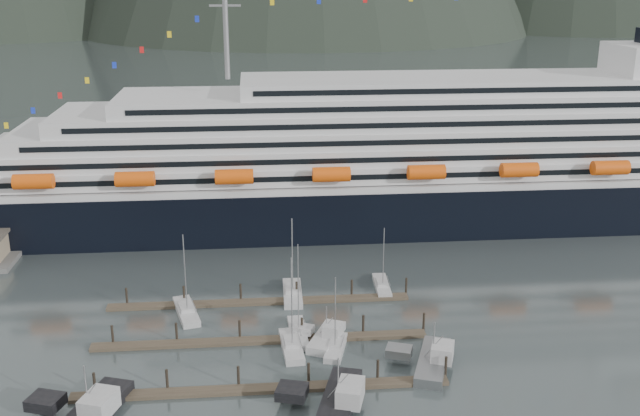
# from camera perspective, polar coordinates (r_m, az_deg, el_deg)

# --- Properties ---
(ground) EXTENTS (1600.00, 1600.00, 0.00)m
(ground) POSITION_cam_1_polar(r_m,az_deg,el_deg) (106.99, -1.78, -10.80)
(ground) COLOR #404A4C
(ground) RESTS_ON ground
(cruise_ship) EXTENTS (210.00, 30.40, 50.30)m
(cruise_ship) POSITION_cam_1_polar(r_m,az_deg,el_deg) (157.72, 7.93, 3.30)
(cruise_ship) COLOR black
(cruise_ship) RESTS_ON ground
(dock_near) EXTENTS (48.18, 2.28, 3.20)m
(dock_near) POSITION_cam_1_polar(r_m,az_deg,el_deg) (98.10, -4.37, -13.53)
(dock_near) COLOR #463A2D
(dock_near) RESTS_ON ground
(dock_mid) EXTENTS (48.18, 2.28, 3.20)m
(dock_mid) POSITION_cam_1_polar(r_m,az_deg,el_deg) (109.41, -4.49, -9.98)
(dock_mid) COLOR #463A2D
(dock_mid) RESTS_ON ground
(dock_far) EXTENTS (48.18, 2.28, 3.20)m
(dock_far) POSITION_cam_1_polar(r_m,az_deg,el_deg) (121.05, -4.59, -7.10)
(dock_far) COLOR #463A2D
(dock_far) RESTS_ON ground
(sailboat_c) EXTENTS (3.30, 9.80, 14.74)m
(sailboat_c) POSITION_cam_1_polar(r_m,az_deg,el_deg) (107.13, -2.19, -10.50)
(sailboat_c) COLOR #B5B5B5
(sailboat_c) RESTS_ON ground
(sailboat_d) EXTENTS (2.69, 9.95, 15.04)m
(sailboat_d) POSITION_cam_1_polar(r_m,az_deg,el_deg) (110.69, -1.68, -9.51)
(sailboat_d) COLOR #B5B5B5
(sailboat_d) RESTS_ON ground
(sailboat_e) EXTENTS (5.11, 10.56, 13.97)m
(sailboat_e) POSITION_cam_1_polar(r_m,az_deg,el_deg) (118.79, -10.14, -7.79)
(sailboat_e) COLOR #B5B5B5
(sailboat_e) RESTS_ON ground
(sailboat_f) EXTENTS (3.17, 10.31, 14.32)m
(sailboat_f) POSITION_cam_1_polar(r_m,az_deg,el_deg) (123.06, -2.11, -6.55)
(sailboat_f) COLOR #B5B5B5
(sailboat_f) RESTS_ON ground
(sailboat_g) EXTENTS (2.68, 9.27, 11.43)m
(sailboat_g) POSITION_cam_1_polar(r_m,az_deg,el_deg) (126.30, 4.74, -5.96)
(sailboat_g) COLOR #B5B5B5
(sailboat_g) RESTS_ON ground
(sailboat_h) EXTENTS (4.24, 8.31, 11.87)m
(sailboat_h) POSITION_cam_1_polar(r_m,az_deg,el_deg) (106.76, 1.21, -10.62)
(sailboat_h) COLOR #B5B5B5
(sailboat_h) RESTS_ON ground
(trawler_a) EXTENTS (12.12, 15.46, 8.26)m
(trawler_a) POSITION_cam_1_polar(r_m,az_deg,el_deg) (95.72, -17.29, -14.76)
(trawler_a) COLOR black
(trawler_a) RESTS_ON ground
(trawler_c) EXTENTS (11.68, 15.54, 7.72)m
(trawler_c) POSITION_cam_1_polar(r_m,az_deg,el_deg) (93.96, 1.26, -14.56)
(trawler_c) COLOR black
(trawler_c) RESTS_ON ground
(trawler_d) EXTENTS (10.17, 12.66, 7.24)m
(trawler_d) POSITION_cam_1_polar(r_m,az_deg,el_deg) (103.82, 8.51, -11.39)
(trawler_d) COLOR gray
(trawler_d) RESTS_ON ground
(trawler_e) EXTENTS (8.27, 9.80, 6.03)m
(trawler_e) POSITION_cam_1_polar(r_m,az_deg,el_deg) (108.96, 0.44, -9.74)
(trawler_e) COLOR #B5B5B5
(trawler_e) RESTS_ON ground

